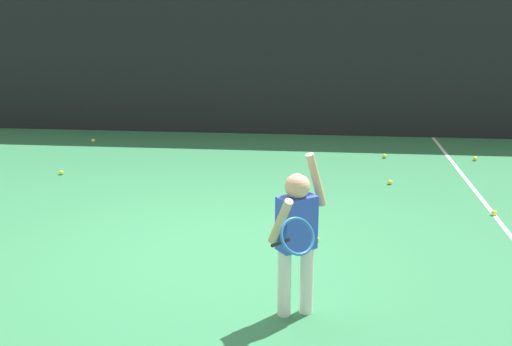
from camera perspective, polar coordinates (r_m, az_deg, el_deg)
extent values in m
plane|color=#2D7247|center=(6.37, -3.99, -7.26)|extent=(20.00, 20.00, 0.00)
cube|color=white|center=(7.53, 21.99, -4.65)|extent=(0.05, 9.00, 0.00)
cube|color=black|center=(11.39, 0.52, 11.13)|extent=(13.77, 0.08, 3.02)
cylinder|color=slate|center=(11.85, -10.55, 11.43)|extent=(0.09, 0.09, 3.17)
cylinder|color=slate|center=(11.46, 12.02, 11.20)|extent=(0.09, 0.09, 3.17)
cylinder|color=silver|center=(5.07, 2.64, -10.11)|extent=(0.11, 0.11, 0.58)
cylinder|color=silver|center=(5.12, 4.72, -9.89)|extent=(0.11, 0.11, 0.58)
cube|color=blue|center=(4.89, 3.79, -4.64)|extent=(0.34, 0.31, 0.44)
sphere|color=tan|center=(4.79, 3.86, -1.22)|extent=(0.20, 0.20, 0.20)
cylinder|color=tan|center=(4.90, 5.60, -0.63)|extent=(0.21, 0.18, 0.46)
cylinder|color=tan|center=(4.71, 2.27, -4.53)|extent=(0.23, 0.27, 0.43)
cylinder|color=black|center=(4.62, 2.27, -6.49)|extent=(0.16, 0.21, 0.15)
torus|color=#2666B2|center=(4.41, 3.86, -5.87)|extent=(0.33, 0.30, 0.26)
sphere|color=#CCE033|center=(10.07, 11.84, 1.55)|extent=(0.07, 0.07, 0.07)
sphere|color=#CCE033|center=(11.28, -14.87, 2.93)|extent=(0.07, 0.07, 0.07)
sphere|color=#CCE033|center=(6.60, 5.60, -6.11)|extent=(0.07, 0.07, 0.07)
sphere|color=#CCE033|center=(9.39, -17.62, 0.04)|extent=(0.07, 0.07, 0.07)
sphere|color=#CCE033|center=(8.69, 12.33, -0.84)|extent=(0.07, 0.07, 0.07)
sphere|color=#CCE033|center=(10.30, 19.66, 1.27)|extent=(0.07, 0.07, 0.07)
sphere|color=#CCE033|center=(7.86, 21.22, -3.45)|extent=(0.07, 0.07, 0.07)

